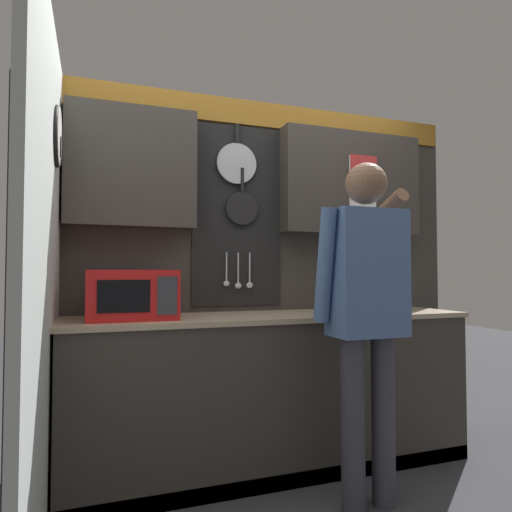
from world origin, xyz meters
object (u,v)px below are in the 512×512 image
object	(u,v)px
knife_block	(390,295)
utensil_crock	(370,297)
microwave	(132,295)
person	(366,299)

from	to	relation	value
knife_block	utensil_crock	world-z (taller)	utensil_crock
microwave	utensil_crock	world-z (taller)	utensil_crock
microwave	person	xyz separation A→B (m)	(1.13, -0.57, -0.01)
microwave	knife_block	world-z (taller)	microwave
utensil_crock	person	distance (m)	0.71
knife_block	person	world-z (taller)	person
knife_block	utensil_crock	distance (m)	0.16
person	knife_block	bearing A→B (deg)	45.52
microwave	person	world-z (taller)	person
microwave	knife_block	bearing A→B (deg)	0.03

